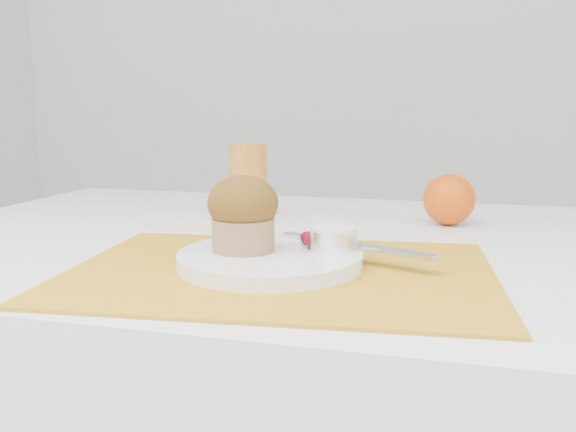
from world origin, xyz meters
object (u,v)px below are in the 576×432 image
(plate, at_px, (270,260))
(muffin, at_px, (243,213))
(orange, at_px, (449,200))
(juice_glass, at_px, (249,181))

(plate, relative_size, muffin, 2.42)
(orange, bearing_deg, juice_glass, -176.09)
(juice_glass, bearing_deg, muffin, -72.36)
(orange, relative_size, muffin, 0.91)
(plate, bearing_deg, muffin, 177.39)
(plate, bearing_deg, juice_glass, 112.68)
(juice_glass, xyz_separation_m, muffin, (0.10, -0.32, 0.00))
(orange, bearing_deg, muffin, -123.40)
(plate, bearing_deg, orange, 60.67)
(plate, distance_m, juice_glass, 0.35)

